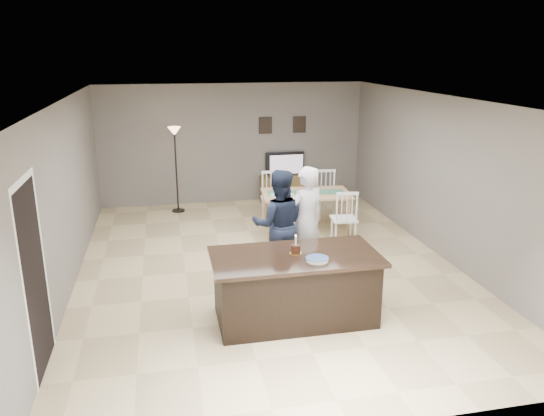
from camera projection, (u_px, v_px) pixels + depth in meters
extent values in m
plane|color=#CBB382|center=(268.00, 266.00, 8.69)|extent=(8.00, 8.00, 0.00)
plane|color=slate|center=(233.00, 144.00, 12.05)|extent=(6.00, 0.00, 6.00)
plane|color=slate|center=(359.00, 299.00, 4.55)|extent=(6.00, 0.00, 6.00)
plane|color=slate|center=(66.00, 197.00, 7.72)|extent=(0.00, 8.00, 8.00)
plane|color=slate|center=(442.00, 177.00, 8.89)|extent=(0.00, 8.00, 8.00)
plane|color=white|center=(267.00, 99.00, 7.92)|extent=(8.00, 8.00, 0.00)
cube|color=black|center=(295.00, 289.00, 6.88)|extent=(2.00, 1.00, 0.85)
cube|color=black|center=(295.00, 257.00, 6.75)|extent=(2.15, 1.10, 0.05)
cube|color=brown|center=(286.00, 188.00, 12.38)|extent=(1.20, 0.40, 0.60)
imported|color=black|center=(286.00, 164.00, 12.28)|extent=(0.91, 0.12, 0.53)
plane|color=#D55517|center=(287.00, 164.00, 12.20)|extent=(0.78, 0.00, 0.78)
cube|color=black|center=(265.00, 125.00, 12.06)|extent=(0.30, 0.02, 0.38)
cube|color=black|center=(299.00, 124.00, 12.22)|extent=(0.30, 0.02, 0.38)
plane|color=black|center=(35.00, 280.00, 5.65)|extent=(0.00, 2.10, 2.10)
plane|color=white|center=(22.00, 181.00, 5.34)|extent=(0.00, 1.02, 1.02)
imported|color=silver|center=(306.00, 222.00, 8.12)|extent=(0.74, 0.61, 1.74)
imported|color=#171E33|center=(279.00, 225.00, 8.04)|extent=(0.93, 0.78, 1.71)
cylinder|color=gold|center=(296.00, 253.00, 6.80)|extent=(0.16, 0.16, 0.00)
cylinder|color=#331A0E|center=(296.00, 249.00, 6.78)|extent=(0.12, 0.12, 0.11)
cylinder|color=white|center=(296.00, 241.00, 6.75)|extent=(0.02, 0.02, 0.12)
sphere|color=#FFBF4C|center=(296.00, 236.00, 6.73)|extent=(0.02, 0.02, 0.02)
cylinder|color=white|center=(317.00, 260.00, 6.55)|extent=(0.28, 0.28, 0.01)
cylinder|color=white|center=(317.00, 259.00, 6.54)|extent=(0.28, 0.28, 0.01)
cylinder|color=white|center=(317.00, 258.00, 6.54)|extent=(0.28, 0.28, 0.01)
cylinder|color=#305495|center=(317.00, 258.00, 6.54)|extent=(0.29, 0.29, 0.00)
cube|color=#A97C5C|center=(306.00, 194.00, 10.13)|extent=(1.76, 1.10, 0.04)
cylinder|color=#A97C5C|center=(269.00, 221.00, 9.80)|extent=(0.06, 0.06, 0.74)
cylinder|color=#A97C5C|center=(339.00, 206.00, 10.69)|extent=(0.06, 0.06, 0.74)
cube|color=#417657|center=(306.00, 192.00, 10.13)|extent=(1.49, 0.51, 0.01)
cube|color=silver|center=(281.00, 221.00, 9.46)|extent=(0.48, 0.46, 0.04)
cylinder|color=silver|center=(272.00, 237.00, 9.35)|extent=(0.03, 0.03, 0.45)
cylinder|color=silver|center=(289.00, 231.00, 9.71)|extent=(0.03, 0.03, 0.45)
cube|color=silver|center=(282.00, 196.00, 9.13)|extent=(0.40, 0.07, 0.05)
cube|color=silver|center=(344.00, 219.00, 9.58)|extent=(0.48, 0.46, 0.04)
cylinder|color=silver|center=(336.00, 235.00, 9.47)|extent=(0.03, 0.03, 0.45)
cylinder|color=silver|center=(351.00, 228.00, 9.83)|extent=(0.03, 0.03, 0.45)
cube|color=silver|center=(348.00, 194.00, 9.25)|extent=(0.40, 0.07, 0.05)
cube|color=silver|center=(272.00, 199.00, 10.86)|extent=(0.48, 0.46, 0.04)
cylinder|color=silver|center=(280.00, 208.00, 11.10)|extent=(0.03, 0.03, 0.45)
cylinder|color=silver|center=(264.00, 213.00, 10.75)|extent=(0.03, 0.03, 0.45)
cube|color=silver|center=(271.00, 172.00, 10.89)|extent=(0.40, 0.07, 0.05)
cube|color=silver|center=(327.00, 197.00, 10.97)|extent=(0.48, 0.46, 0.04)
cylinder|color=silver|center=(334.00, 206.00, 11.22)|extent=(0.03, 0.03, 0.45)
cylinder|color=silver|center=(320.00, 211.00, 10.87)|extent=(0.03, 0.03, 0.45)
cube|color=silver|center=(326.00, 171.00, 11.00)|extent=(0.40, 0.07, 0.05)
cylinder|color=black|center=(178.00, 210.00, 11.64)|extent=(0.28, 0.28, 0.03)
cylinder|color=black|center=(176.00, 172.00, 11.40)|extent=(0.04, 0.04, 1.70)
cone|color=#FFC88C|center=(174.00, 131.00, 11.14)|extent=(0.28, 0.28, 0.18)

